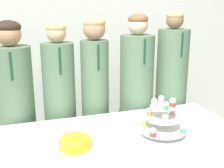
# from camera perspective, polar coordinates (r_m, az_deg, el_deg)

# --- Properties ---
(wall_back) EXTENTS (9.00, 0.06, 2.70)m
(wall_back) POSITION_cam_1_polar(r_m,az_deg,el_deg) (3.33, -6.94, 10.18)
(wall_back) COLOR silver
(wall_back) RESTS_ON ground_plane
(round_cake) EXTENTS (0.25, 0.25, 0.10)m
(round_cake) POSITION_cam_1_polar(r_m,az_deg,el_deg) (1.86, -7.62, -11.60)
(round_cake) COLOR white
(round_cake) RESTS_ON table
(cake_knife) EXTENTS (0.30, 0.03, 0.01)m
(cake_knife) POSITION_cam_1_polar(r_m,az_deg,el_deg) (1.79, -1.63, -14.31)
(cake_knife) COLOR silver
(cake_knife) RESTS_ON table
(cupcake_stand) EXTENTS (0.34, 0.34, 0.28)m
(cupcake_stand) POSITION_cam_1_polar(r_m,az_deg,el_deg) (2.03, 10.16, -6.80)
(cupcake_stand) COLOR silver
(cupcake_stand) RESTS_ON table
(student_0) EXTENTS (0.32, 0.32, 1.55)m
(student_0) POSITION_cam_1_polar(r_m,az_deg,el_deg) (2.54, -18.80, -6.50)
(student_0) COLOR #567556
(student_0) RESTS_ON ground_plane
(student_1) EXTENTS (0.28, 0.28, 1.52)m
(student_1) POSITION_cam_1_polar(r_m,az_deg,el_deg) (2.55, -10.42, -6.00)
(student_1) COLOR #567556
(student_1) RESTS_ON ground_plane
(student_2) EXTENTS (0.25, 0.25, 1.57)m
(student_2) POSITION_cam_1_polar(r_m,az_deg,el_deg) (2.59, -3.40, -4.11)
(student_2) COLOR #567556
(student_2) RESTS_ON ground_plane
(student_3) EXTENTS (0.32, 0.32, 1.59)m
(student_3) POSITION_cam_1_polar(r_m,az_deg,el_deg) (2.72, 4.92, -3.86)
(student_3) COLOR #567556
(student_3) RESTS_ON ground_plane
(student_4) EXTENTS (0.30, 0.31, 1.61)m
(student_4) POSITION_cam_1_polar(r_m,az_deg,el_deg) (2.88, 11.78, -2.79)
(student_4) COLOR #567556
(student_4) RESTS_ON ground_plane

